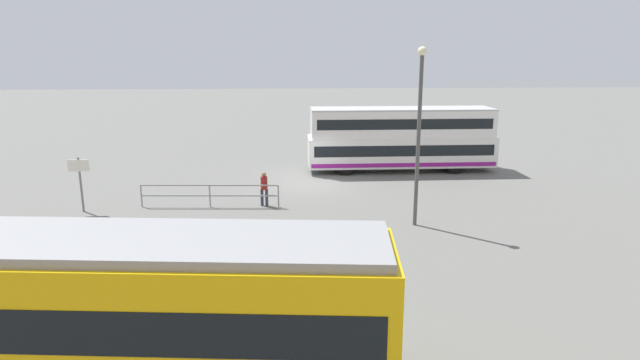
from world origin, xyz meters
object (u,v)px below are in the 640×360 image
object	(u,v)px
info_sign	(80,175)
street_lamp	(419,125)
double_decker_bus	(401,139)
tram_yellow	(71,310)
pedestrian_near_railing	(264,187)

from	to	relation	value
info_sign	street_lamp	distance (m)	15.03
double_decker_bus	street_lamp	distance (m)	10.77
tram_yellow	info_sign	size ratio (longest dim) A/B	5.46
double_decker_bus	info_sign	xyz separation A→B (m)	(16.13, 7.63, -0.26)
info_sign	double_decker_bus	bearing A→B (deg)	-154.68
tram_yellow	street_lamp	xyz separation A→B (m)	(-9.84, -10.27, 2.45)
double_decker_bus	street_lamp	xyz separation A→B (m)	(1.58, 10.41, 2.26)
double_decker_bus	street_lamp	size ratio (longest dim) A/B	1.55
pedestrian_near_railing	street_lamp	size ratio (longest dim) A/B	0.22
double_decker_bus	pedestrian_near_railing	distance (m)	10.78
double_decker_bus	info_sign	size ratio (longest dim) A/B	4.47
pedestrian_near_railing	street_lamp	bearing A→B (deg)	153.23
street_lamp	info_sign	bearing A→B (deg)	-10.82
tram_yellow	pedestrian_near_railing	size ratio (longest dim) A/B	8.45
double_decker_bus	info_sign	bearing A→B (deg)	25.32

